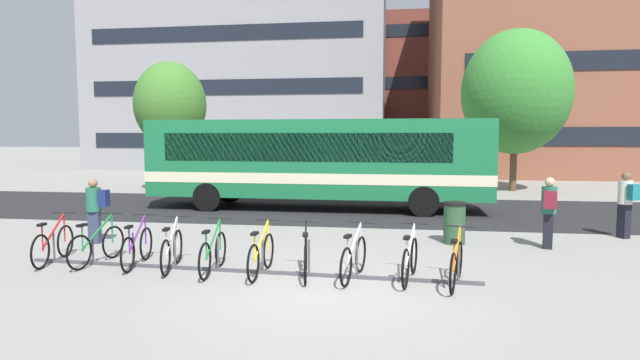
{
  "coord_description": "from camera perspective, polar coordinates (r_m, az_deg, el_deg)",
  "views": [
    {
      "loc": [
        1.11,
        -8.43,
        2.65
      ],
      "look_at": [
        -0.77,
        4.59,
        1.48
      ],
      "focal_mm": 28.17,
      "sensor_mm": 36.0,
      "label": 1
    }
  ],
  "objects": [
    {
      "name": "building_left_wing",
      "position": [
        42.79,
        -8.74,
        14.37
      ],
      "size": [
        22.99,
        10.09,
        19.24
      ],
      "color": "gray",
      "rests_on": "ground"
    },
    {
      "name": "city_bus",
      "position": [
        18.05,
        -0.1,
        2.29
      ],
      "size": [
        12.06,
        2.73,
        3.2
      ],
      "rotation": [
        0.0,
        0.0,
        -0.01
      ],
      "color": "#196B3D",
      "rests_on": "ground"
    },
    {
      "name": "commuter_navy_pack_2",
      "position": [
        13.49,
        -24.17,
        -2.75
      ],
      "size": [
        0.56,
        0.39,
        1.6
      ],
      "rotation": [
        0.0,
        0.0,
        3.29
      ],
      "color": "#2D3851",
      "rests_on": "ground"
    },
    {
      "name": "building_centre_block",
      "position": [
        51.56,
        8.17,
        9.73
      ],
      "size": [
        17.19,
        10.83,
        13.8
      ],
      "color": "brown",
      "rests_on": "ground"
    },
    {
      "name": "trash_bin",
      "position": [
        12.77,
        15.03,
        -4.71
      ],
      "size": [
        0.55,
        0.55,
        1.03
      ],
      "color": "#284C2D",
      "rests_on": "ground"
    },
    {
      "name": "building_right_wing",
      "position": [
        40.0,
        29.7,
        13.08
      ],
      "size": [
        22.68,
        11.73,
        17.36
      ],
      "color": "brown",
      "rests_on": "ground"
    },
    {
      "name": "bus_lane_asphalt",
      "position": [
        18.07,
        4.61,
        -3.37
      ],
      "size": [
        80.0,
        7.2,
        0.01
      ],
      "primitive_type": "cube",
      "color": "#232326",
      "rests_on": "ground"
    },
    {
      "name": "parked_bicycle_green_4",
      "position": [
        10.0,
        -12.05,
        -8.14
      ],
      "size": [
        0.52,
        1.72,
        0.99
      ],
      "rotation": [
        0.0,
        0.0,
        1.63
      ],
      "color": "black",
      "rests_on": "ground"
    },
    {
      "name": "street_tree_0",
      "position": [
        24.83,
        -16.65,
        8.18
      ],
      "size": [
        3.33,
        3.33,
        6.1
      ],
      "color": "brown",
      "rests_on": "ground"
    },
    {
      "name": "commuter_teal_pack_0",
      "position": [
        15.11,
        31.44,
        -1.97
      ],
      "size": [
        0.49,
        0.6,
        1.72
      ],
      "rotation": [
        0.0,
        0.0,
        1.99
      ],
      "color": "black",
      "rests_on": "ground"
    },
    {
      "name": "parked_bicycle_yellow_5",
      "position": [
        9.69,
        -6.7,
        -8.48
      ],
      "size": [
        0.52,
        1.72,
        0.99
      ],
      "rotation": [
        0.0,
        0.0,
        1.55
      ],
      "color": "black",
      "rests_on": "ground"
    },
    {
      "name": "commuter_maroon_pack_1",
      "position": [
        12.87,
        24.56,
        -2.9
      ],
      "size": [
        0.42,
        0.58,
        1.68
      ],
      "rotation": [
        0.0,
        0.0,
        1.35
      ],
      "color": "black",
      "rests_on": "ground"
    },
    {
      "name": "ground",
      "position": [
        8.91,
        0.69,
        -12.22
      ],
      "size": [
        200.0,
        200.0,
        0.0
      ],
      "primitive_type": "plane",
      "color": "gray"
    },
    {
      "name": "parked_bicycle_purple_2",
      "position": [
        10.92,
        -20.04,
        -7.21
      ],
      "size": [
        0.52,
        1.71,
        0.99
      ],
      "rotation": [
        0.0,
        0.0,
        1.71
      ],
      "color": "black",
      "rests_on": "ground"
    },
    {
      "name": "parked_bicycle_black_6",
      "position": [
        9.53,
        -1.64,
        -8.68
      ],
      "size": [
        0.52,
        1.71,
        0.99
      ],
      "rotation": [
        0.0,
        0.0,
        1.73
      ],
      "color": "black",
      "rests_on": "ground"
    },
    {
      "name": "parked_bicycle_red_0",
      "position": [
        11.9,
        -28.03,
        -6.51
      ],
      "size": [
        0.52,
        1.71,
        0.99
      ],
      "rotation": [
        0.0,
        0.0,
        1.73
      ],
      "color": "black",
      "rests_on": "ground"
    },
    {
      "name": "street_tree_1",
      "position": [
        25.8,
        21.35,
        9.28
      ],
      "size": [
        5.03,
        5.03,
        7.64
      ],
      "color": "brown",
      "rests_on": "ground"
    },
    {
      "name": "parked_bicycle_white_3",
      "position": [
        10.45,
        -16.47,
        -7.65
      ],
      "size": [
        0.54,
        1.7,
        0.99
      ],
      "rotation": [
        0.0,
        0.0,
        1.77
      ],
      "color": "black",
      "rests_on": "ground"
    },
    {
      "name": "parked_bicycle_silver_7",
      "position": [
        9.39,
        3.85,
        -8.9
      ],
      "size": [
        0.54,
        1.7,
        0.99
      ],
      "rotation": [
        0.0,
        0.0,
        1.38
      ],
      "color": "black",
      "rests_on": "ground"
    },
    {
      "name": "parked_bicycle_orange_9",
      "position": [
        9.27,
        15.22,
        -9.25
      ],
      "size": [
        0.59,
        1.69,
        0.99
      ],
      "rotation": [
        0.0,
        0.0,
        1.34
      ],
      "color": "black",
      "rests_on": "ground"
    },
    {
      "name": "parked_bicycle_white_8",
      "position": [
        9.4,
        10.18,
        -8.96
      ],
      "size": [
        0.53,
        1.7,
        0.99
      ],
      "rotation": [
        0.0,
        0.0,
        1.39
      ],
      "color": "black",
      "rests_on": "ground"
    },
    {
      "name": "bike_rack",
      "position": [
        10.0,
        -9.04,
        -9.79
      ],
      "size": [
        9.09,
        0.5,
        0.7
      ],
      "rotation": [
        0.0,
        0.0,
        -0.05
      ],
      "color": "#47474C",
      "rests_on": "ground"
    },
    {
      "name": "parked_bicycle_green_1",
      "position": [
        11.42,
        -24.01,
        -6.82
      ],
      "size": [
        0.52,
        1.72,
        0.99
      ],
      "rotation": [
        0.0,
        0.0,
        1.45
      ],
      "color": "black",
      "rests_on": "ground"
    }
  ]
}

